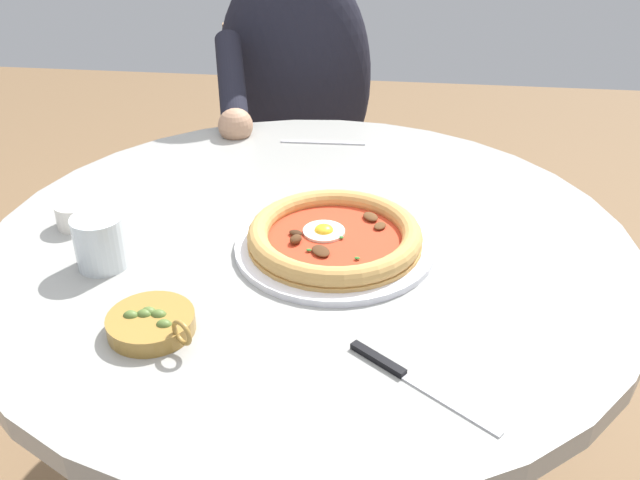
{
  "coord_description": "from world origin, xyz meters",
  "views": [
    {
      "loc": [
        -0.12,
        0.91,
        1.27
      ],
      "look_at": [
        -0.01,
        -0.02,
        0.71
      ],
      "focal_mm": 39.44,
      "sensor_mm": 36.0,
      "label": 1
    }
  ],
  "objects_px": {
    "ramekin_capers": "(76,214)",
    "olive_pan": "(152,323)",
    "cafe_chair_diner": "(295,150)",
    "dining_table": "(310,304)",
    "diner_person": "(296,157)",
    "fork_utensil": "(323,142)",
    "water_glass": "(101,245)",
    "steak_knife": "(400,373)",
    "pizza_on_plate": "(335,238)"
  },
  "relations": [
    {
      "from": "dining_table",
      "to": "steak_knife",
      "type": "distance_m",
      "value": 0.35
    },
    {
      "from": "cafe_chair_diner",
      "to": "steak_knife",
      "type": "bearing_deg",
      "value": 104.55
    },
    {
      "from": "dining_table",
      "to": "diner_person",
      "type": "distance_m",
      "value": 0.72
    },
    {
      "from": "fork_utensil",
      "to": "olive_pan",
      "type": "bearing_deg",
      "value": 76.93
    },
    {
      "from": "fork_utensil",
      "to": "diner_person",
      "type": "xyz_separation_m",
      "value": [
        0.11,
        -0.35,
        -0.19
      ]
    },
    {
      "from": "water_glass",
      "to": "fork_utensil",
      "type": "distance_m",
      "value": 0.54
    },
    {
      "from": "olive_pan",
      "to": "diner_person",
      "type": "bearing_deg",
      "value": -91.95
    },
    {
      "from": "pizza_on_plate",
      "to": "olive_pan",
      "type": "height_order",
      "value": "olive_pan"
    },
    {
      "from": "fork_utensil",
      "to": "cafe_chair_diner",
      "type": "relative_size",
      "value": 0.2
    },
    {
      "from": "dining_table",
      "to": "water_glass",
      "type": "bearing_deg",
      "value": 21.39
    },
    {
      "from": "cafe_chair_diner",
      "to": "ramekin_capers",
      "type": "bearing_deg",
      "value": 76.09
    },
    {
      "from": "diner_person",
      "to": "cafe_chair_diner",
      "type": "distance_m",
      "value": 0.14
    },
    {
      "from": "ramekin_capers",
      "to": "fork_utensil",
      "type": "distance_m",
      "value": 0.5
    },
    {
      "from": "pizza_on_plate",
      "to": "ramekin_capers",
      "type": "xyz_separation_m",
      "value": [
        0.4,
        -0.02,
        0.0
      ]
    },
    {
      "from": "dining_table",
      "to": "steak_knife",
      "type": "height_order",
      "value": "steak_knife"
    },
    {
      "from": "water_glass",
      "to": "steak_knife",
      "type": "distance_m",
      "value": 0.46
    },
    {
      "from": "pizza_on_plate",
      "to": "olive_pan",
      "type": "bearing_deg",
      "value": 47.08
    },
    {
      "from": "olive_pan",
      "to": "fork_utensil",
      "type": "bearing_deg",
      "value": -103.07
    },
    {
      "from": "steak_knife",
      "to": "olive_pan",
      "type": "bearing_deg",
      "value": -8.29
    },
    {
      "from": "dining_table",
      "to": "cafe_chair_diner",
      "type": "relative_size",
      "value": 1.2
    },
    {
      "from": "water_glass",
      "to": "steak_knife",
      "type": "relative_size",
      "value": 0.45
    },
    {
      "from": "dining_table",
      "to": "ramekin_capers",
      "type": "bearing_deg",
      "value": 0.8
    },
    {
      "from": "ramekin_capers",
      "to": "fork_utensil",
      "type": "height_order",
      "value": "ramekin_capers"
    },
    {
      "from": "olive_pan",
      "to": "diner_person",
      "type": "distance_m",
      "value": 0.98
    },
    {
      "from": "ramekin_capers",
      "to": "olive_pan",
      "type": "distance_m",
      "value": 0.32
    },
    {
      "from": "water_glass",
      "to": "fork_utensil",
      "type": "relative_size",
      "value": 0.46
    },
    {
      "from": "dining_table",
      "to": "pizza_on_plate",
      "type": "distance_m",
      "value": 0.15
    },
    {
      "from": "dining_table",
      "to": "diner_person",
      "type": "bearing_deg",
      "value": -79.64
    },
    {
      "from": "olive_pan",
      "to": "fork_utensil",
      "type": "xyz_separation_m",
      "value": [
        -0.14,
        -0.61,
        -0.01
      ]
    },
    {
      "from": "dining_table",
      "to": "pizza_on_plate",
      "type": "relative_size",
      "value": 3.34
    },
    {
      "from": "steak_knife",
      "to": "diner_person",
      "type": "xyz_separation_m",
      "value": [
        0.27,
        -1.0,
        -0.19
      ]
    },
    {
      "from": "fork_utensil",
      "to": "cafe_chair_diner",
      "type": "xyz_separation_m",
      "value": [
        0.13,
        -0.48,
        -0.23
      ]
    },
    {
      "from": "ramekin_capers",
      "to": "diner_person",
      "type": "relative_size",
      "value": 0.05
    },
    {
      "from": "water_glass",
      "to": "diner_person",
      "type": "bearing_deg",
      "value": -100.35
    },
    {
      "from": "pizza_on_plate",
      "to": "steak_knife",
      "type": "bearing_deg",
      "value": 111.0
    },
    {
      "from": "diner_person",
      "to": "cafe_chair_diner",
      "type": "bearing_deg",
      "value": -80.43
    },
    {
      "from": "olive_pan",
      "to": "diner_person",
      "type": "height_order",
      "value": "diner_person"
    },
    {
      "from": "fork_utensil",
      "to": "ramekin_capers",
      "type": "bearing_deg",
      "value": 47.04
    },
    {
      "from": "pizza_on_plate",
      "to": "diner_person",
      "type": "height_order",
      "value": "diner_person"
    },
    {
      "from": "olive_pan",
      "to": "fork_utensil",
      "type": "relative_size",
      "value": 0.73
    },
    {
      "from": "steak_knife",
      "to": "cafe_chair_diner",
      "type": "distance_m",
      "value": 1.2
    },
    {
      "from": "dining_table",
      "to": "cafe_chair_diner",
      "type": "distance_m",
      "value": 0.87
    },
    {
      "from": "dining_table",
      "to": "fork_utensil",
      "type": "distance_m",
      "value": 0.38
    },
    {
      "from": "water_glass",
      "to": "ramekin_capers",
      "type": "height_order",
      "value": "water_glass"
    },
    {
      "from": "ramekin_capers",
      "to": "olive_pan",
      "type": "bearing_deg",
      "value": 129.59
    },
    {
      "from": "steak_knife",
      "to": "ramekin_capers",
      "type": "relative_size",
      "value": 2.77
    },
    {
      "from": "dining_table",
      "to": "steak_knife",
      "type": "xyz_separation_m",
      "value": [
        -0.14,
        0.29,
        0.13
      ]
    },
    {
      "from": "steak_knife",
      "to": "olive_pan",
      "type": "distance_m",
      "value": 0.31
    },
    {
      "from": "water_glass",
      "to": "ramekin_capers",
      "type": "xyz_separation_m",
      "value": [
        0.08,
        -0.1,
        -0.01
      ]
    },
    {
      "from": "ramekin_capers",
      "to": "fork_utensil",
      "type": "xyz_separation_m",
      "value": [
        -0.34,
        -0.37,
        -0.02
      ]
    }
  ]
}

